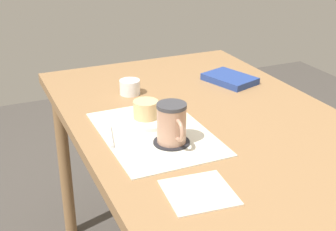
# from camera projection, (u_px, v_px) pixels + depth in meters

# --- Properties ---
(dining_table) EXTENTS (1.23, 0.81, 0.74)m
(dining_table) POSITION_uv_depth(u_px,v_px,m) (205.00, 139.00, 1.47)
(dining_table) COLOR #997047
(dining_table) RESTS_ON ground_plane
(placemat) EXTENTS (0.42, 0.29, 0.00)m
(placemat) POSITION_uv_depth(u_px,v_px,m) (155.00, 133.00, 1.32)
(placemat) COLOR silver
(placemat) RESTS_ON dining_table
(pastry_plate) EXTENTS (0.16, 0.16, 0.01)m
(pastry_plate) POSITION_uv_depth(u_px,v_px,m) (146.00, 119.00, 1.39)
(pastry_plate) COLOR silver
(pastry_plate) RESTS_ON placemat
(pastry) EXTENTS (0.07, 0.07, 0.05)m
(pastry) POSITION_uv_depth(u_px,v_px,m) (146.00, 109.00, 1.38)
(pastry) COLOR #E5BC7F
(pastry) RESTS_ON pastry_plate
(coffee_coaster) EXTENTS (0.10, 0.10, 0.00)m
(coffee_coaster) POSITION_uv_depth(u_px,v_px,m) (172.00, 142.00, 1.26)
(coffee_coaster) COLOR #232328
(coffee_coaster) RESTS_ON placemat
(coffee_mug) EXTENTS (0.11, 0.08, 0.11)m
(coffee_mug) POSITION_uv_depth(u_px,v_px,m) (172.00, 123.00, 1.24)
(coffee_mug) COLOR tan
(coffee_mug) RESTS_ON coffee_coaster
(teaspoon) EXTENTS (0.13, 0.04, 0.01)m
(teaspoon) POSITION_uv_depth(u_px,v_px,m) (111.00, 136.00, 1.29)
(teaspoon) COLOR silver
(teaspoon) RESTS_ON placemat
(paper_napkin) EXTENTS (0.16, 0.16, 0.00)m
(paper_napkin) POSITION_uv_depth(u_px,v_px,m) (199.00, 192.00, 1.05)
(paper_napkin) COLOR silver
(paper_napkin) RESTS_ON dining_table
(sugar_bowl) EXTENTS (0.07, 0.07, 0.05)m
(sugar_bowl) POSITION_uv_depth(u_px,v_px,m) (130.00, 87.00, 1.60)
(sugar_bowl) COLOR white
(sugar_bowl) RESTS_ON dining_table
(small_book) EXTENTS (0.21, 0.17, 0.02)m
(small_book) POSITION_uv_depth(u_px,v_px,m) (230.00, 79.00, 1.71)
(small_book) COLOR navy
(small_book) RESTS_ON dining_table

